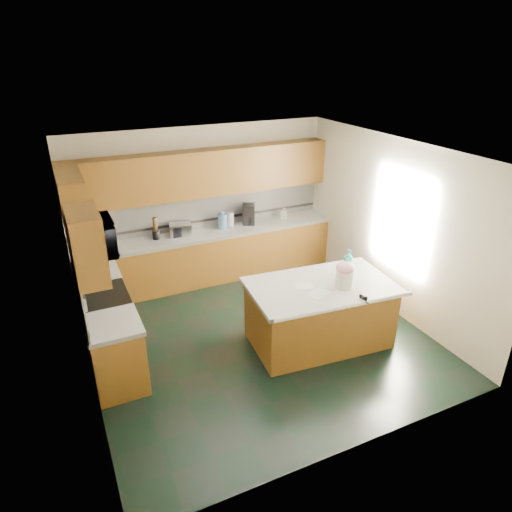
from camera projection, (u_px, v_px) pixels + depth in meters
floor at (257, 336)px, 6.73m from camera, size 4.60×4.60×0.00m
ceiling at (257, 152)px, 5.60m from camera, size 4.60×4.60×0.00m
wall_back at (201, 203)px, 8.07m from camera, size 4.60×0.04×2.70m
wall_front at (362, 345)px, 4.26m from camera, size 4.60×0.04×2.70m
wall_left at (76, 287)px, 5.28m from camera, size 0.04×4.60×2.70m
wall_right at (392, 226)px, 7.05m from camera, size 0.04×4.60×2.70m
back_base_cab at (210, 257)px, 8.20m from camera, size 4.60×0.60×0.86m
back_countertop at (209, 234)px, 8.00m from camera, size 4.60×0.64×0.06m
back_upper_cab at (203, 173)px, 7.67m from camera, size 4.60×0.33×0.78m
back_backsplash at (202, 210)px, 8.10m from camera, size 4.60×0.02×0.63m
back_accent_band at (203, 221)px, 8.17m from camera, size 4.60×0.01×0.05m
left_base_cab_rear at (100, 299)px, 6.85m from camera, size 0.60×0.82×0.86m
left_counter_rear at (96, 272)px, 6.65m from camera, size 0.64×0.82×0.06m
left_base_cab_front at (118, 356)px, 5.59m from camera, size 0.60×0.72×0.86m
left_counter_front at (113, 325)px, 5.39m from camera, size 0.64×0.72×0.06m
left_backsplash at (76, 276)px, 5.79m from camera, size 0.02×2.30×0.63m
left_accent_band at (79, 289)px, 5.87m from camera, size 0.01×2.30×0.05m
left_upper_cab_rear at (73, 202)px, 6.27m from camera, size 0.33×1.09×0.78m
left_upper_cab_front at (87, 245)px, 4.90m from camera, size 0.33×0.72×0.78m
range_body at (108, 325)px, 6.19m from camera, size 0.60×0.76×0.88m
range_oven_door at (130, 323)px, 6.32m from camera, size 0.02×0.68×0.55m
range_cooktop at (103, 296)px, 6.00m from camera, size 0.62×0.78×0.04m
range_handle at (129, 298)px, 6.17m from camera, size 0.02×0.66×0.02m
range_backguard at (81, 292)px, 5.85m from camera, size 0.06×0.76×0.18m
microwave at (94, 237)px, 5.65m from camera, size 0.50×0.73×0.41m
island_base at (319, 315)px, 6.45m from camera, size 1.96×1.23×0.86m
island_top at (321, 286)px, 6.25m from camera, size 2.07×1.34×0.06m
island_bullnose at (346, 307)px, 5.77m from camera, size 1.97×0.24×0.06m
treat_jar at (344, 279)px, 6.13m from camera, size 0.28×0.28×0.25m
treat_jar_lid at (345, 268)px, 6.07m from camera, size 0.25×0.25×0.16m
treat_jar_knob at (346, 264)px, 6.04m from camera, size 0.08×0.03×0.03m
treat_jar_knob_end_l at (343, 265)px, 6.03m from camera, size 0.04×0.04×0.04m
treat_jar_knob_end_r at (348, 264)px, 6.06m from camera, size 0.04×0.04×0.04m
soap_bottle_island at (348, 262)px, 6.46m from camera, size 0.15×0.15×0.37m
paper_sheet_a at (319, 293)px, 6.02m from camera, size 0.34×0.29×0.00m
paper_sheet_b at (304, 286)px, 6.21m from camera, size 0.28×0.24×0.00m
clamp_body at (363, 298)px, 5.88m from camera, size 0.06×0.12×0.10m
clamp_handle at (366, 302)px, 5.83m from camera, size 0.02×0.08×0.02m
knife_block at (101, 243)px, 7.30m from camera, size 0.13×0.16×0.22m
utensil_crock at (156, 235)px, 7.68m from camera, size 0.12×0.12×0.16m
utensil_bundle at (155, 224)px, 7.60m from camera, size 0.07×0.07×0.23m
toaster_oven at (181, 230)px, 7.80m from camera, size 0.42×0.33×0.21m
toaster_oven_door at (183, 232)px, 7.70m from camera, size 0.33×0.01×0.17m
paper_towel at (230, 219)px, 8.19m from camera, size 0.12×0.12×0.26m
paper_towel_base at (231, 226)px, 8.25m from camera, size 0.17×0.17×0.01m
water_jug at (223, 221)px, 8.09m from camera, size 0.17×0.17×0.28m
water_jug_neck at (222, 213)px, 8.03m from camera, size 0.08×0.08×0.04m
coffee_maker at (249, 214)px, 8.29m from camera, size 0.30×0.31×0.37m
coffee_carafe at (250, 221)px, 8.29m from camera, size 0.15×0.15×0.15m
soap_bottle_back at (284, 213)px, 8.57m from camera, size 0.13×0.13×0.20m
soap_back_cap at (284, 208)px, 8.52m from camera, size 0.02×0.02×0.03m
window_light_proxy at (401, 222)px, 6.81m from camera, size 0.02×1.40×1.10m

